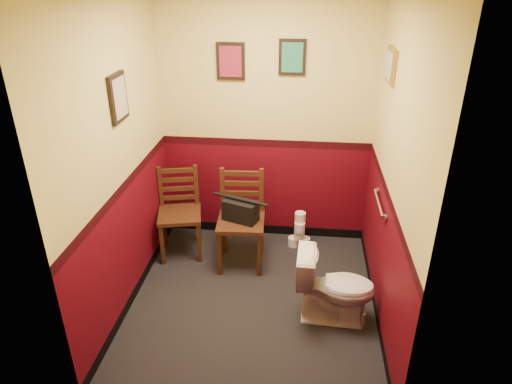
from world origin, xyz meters
TOP-DOWN VIEW (x-y plane):
  - floor at (0.00, 0.00)m, footprint 2.20×2.40m
  - wall_back at (0.00, 1.20)m, footprint 2.20×0.00m
  - wall_front at (0.00, -1.20)m, footprint 2.20×0.00m
  - wall_left at (-1.10, 0.00)m, footprint 0.00×2.40m
  - wall_right at (1.10, 0.00)m, footprint 0.00×2.40m
  - grab_bar at (1.07, 0.25)m, footprint 0.05×0.56m
  - framed_print_back_a at (-0.35, 1.18)m, footprint 0.28×0.04m
  - framed_print_back_b at (0.25, 1.18)m, footprint 0.26×0.04m
  - framed_print_left at (-1.08, 0.10)m, footprint 0.04×0.30m
  - framed_print_right at (1.08, 0.60)m, footprint 0.04×0.34m
  - toilet at (0.72, -0.16)m, footprint 0.69×0.40m
  - toilet_brush at (0.95, -0.18)m, footprint 0.10×0.10m
  - chair_left at (-0.86, 0.75)m, footprint 0.52×0.52m
  - chair_right at (-0.19, 0.62)m, footprint 0.49×0.49m
  - handbag at (-0.19, 0.58)m, footprint 0.37×0.27m
  - tp_stack at (0.40, 0.96)m, footprint 0.24×0.15m

SIDE VIEW (x-z plane):
  - floor at x=0.00m, z-range 0.00..0.00m
  - toilet_brush at x=0.95m, z-range -0.12..0.24m
  - tp_stack at x=0.40m, z-range -0.03..0.39m
  - toilet at x=0.72m, z-range 0.00..0.66m
  - chair_left at x=-0.86m, z-range 0.00..0.94m
  - chair_right at x=-0.19m, z-range 0.00..0.99m
  - handbag at x=-0.19m, z-range 0.50..0.75m
  - grab_bar at x=1.07m, z-range 0.92..0.98m
  - wall_back at x=0.00m, z-range 0.00..2.70m
  - wall_front at x=0.00m, z-range 0.00..2.70m
  - wall_left at x=-1.10m, z-range 0.00..2.70m
  - wall_right at x=1.10m, z-range 0.00..2.70m
  - framed_print_left at x=-1.08m, z-range 1.66..2.04m
  - framed_print_back_a at x=-0.35m, z-range 1.77..2.13m
  - framed_print_back_b at x=0.25m, z-range 1.83..2.17m
  - framed_print_right at x=1.08m, z-range 1.91..2.19m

